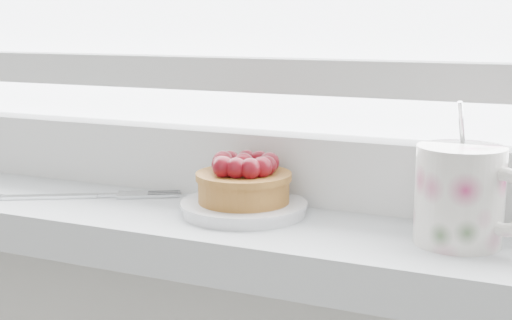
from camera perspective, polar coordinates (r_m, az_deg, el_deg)
The scene contains 4 objects.
saucer at distance 0.70m, azimuth -0.98°, elevation -3.83°, with size 0.12×0.12×0.01m, color silver.
raspberry_tart at distance 0.69m, azimuth -0.98°, elevation -1.59°, with size 0.09×0.09×0.05m.
floral_mug at distance 0.62m, azimuth 16.19°, elevation -2.60°, with size 0.11×0.10×0.12m.
fork at distance 0.78m, azimuth -13.83°, elevation -2.79°, with size 0.19×0.12×0.00m.
Camera 1 is at (0.25, 1.29, 1.12)m, focal length 50.00 mm.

